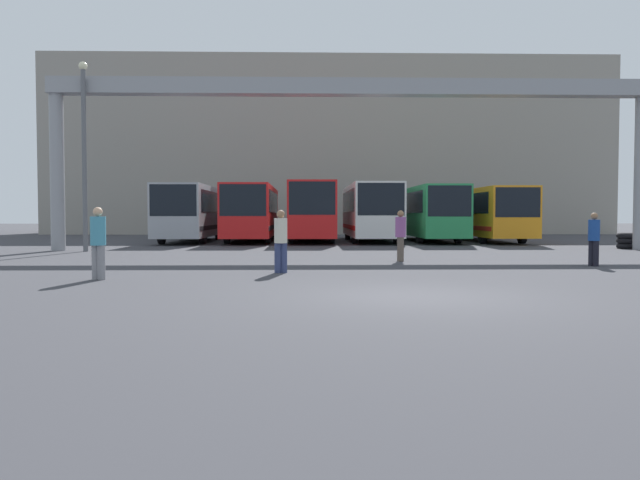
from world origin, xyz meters
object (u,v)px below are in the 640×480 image
(bus_slot_1, at_px, (252,210))
(pedestrian_mid_left, at_px, (594,238))
(bus_slot_2, at_px, (311,209))
(bus_slot_5, at_px, (486,211))
(bus_slot_0, at_px, (192,210))
(lamp_post, at_px, (84,149))
(pedestrian_near_left, at_px, (281,240))
(pedestrian_far_center, at_px, (98,241))
(pedestrian_mid_right, at_px, (401,234))
(bus_slot_3, at_px, (370,209))
(tire_stack, at_px, (628,241))
(bus_slot_4, at_px, (428,211))

(bus_slot_1, bearing_deg, pedestrian_mid_left, -56.83)
(bus_slot_2, height_order, bus_slot_5, bus_slot_2)
(bus_slot_0, relative_size, bus_slot_2, 0.93)
(lamp_post, bearing_deg, pedestrian_near_left, -49.07)
(bus_slot_0, relative_size, pedestrian_far_center, 5.95)
(pedestrian_mid_right, distance_m, pedestrian_mid_left, 5.98)
(bus_slot_1, height_order, bus_slot_3, bus_slot_3)
(bus_slot_1, xyz_separation_m, pedestrian_mid_right, (6.32, -16.09, -0.94))
(bus_slot_2, bearing_deg, tire_stack, -29.94)
(bus_slot_4, height_order, pedestrian_far_center, bus_slot_4)
(lamp_post, bearing_deg, bus_slot_5, 26.26)
(lamp_post, bearing_deg, bus_slot_2, 45.87)
(bus_slot_2, relative_size, pedestrian_far_center, 6.43)
(tire_stack, distance_m, lamp_post, 24.75)
(bus_slot_4, bearing_deg, pedestrian_far_center, -119.49)
(bus_slot_1, bearing_deg, pedestrian_far_center, -94.95)
(bus_slot_1, height_order, pedestrian_mid_left, bus_slot_1)
(bus_slot_4, bearing_deg, bus_slot_5, -1.65)
(pedestrian_near_left, relative_size, pedestrian_mid_left, 1.04)
(bus_slot_3, relative_size, pedestrian_mid_left, 6.41)
(bus_slot_4, xyz_separation_m, pedestrian_mid_right, (-4.09, -16.01, -0.91))
(pedestrian_near_left, bearing_deg, pedestrian_mid_right, -141.88)
(bus_slot_3, relative_size, bus_slot_5, 0.95)
(bus_slot_3, height_order, pedestrian_near_left, bus_slot_3)
(bus_slot_2, xyz_separation_m, lamp_post, (-9.75, -10.05, 2.45))
(pedestrian_mid_right, bearing_deg, bus_slot_0, -153.43)
(bus_slot_1, xyz_separation_m, pedestrian_mid_left, (11.91, -18.22, -0.98))
(bus_slot_3, xyz_separation_m, bus_slot_5, (6.94, 0.30, -0.12))
(bus_slot_0, bearing_deg, bus_slot_2, 3.40)
(bus_slot_5, xyz_separation_m, pedestrian_mid_left, (-1.97, -18.03, -0.90))
(bus_slot_2, bearing_deg, pedestrian_mid_left, -65.05)
(bus_slot_1, distance_m, bus_slot_5, 13.88)
(tire_stack, bearing_deg, lamp_post, -176.19)
(bus_slot_2, relative_size, tire_stack, 10.82)
(bus_slot_2, xyz_separation_m, bus_slot_3, (3.47, -0.40, -0.04))
(pedestrian_near_left, bearing_deg, pedestrian_far_center, 12.31)
(bus_slot_0, bearing_deg, bus_slot_5, 1.02)
(bus_slot_2, height_order, pedestrian_mid_left, bus_slot_2)
(bus_slot_2, xyz_separation_m, pedestrian_far_center, (-5.36, -21.75, -0.99))
(bus_slot_3, distance_m, bus_slot_5, 6.95)
(bus_slot_5, height_order, tire_stack, bus_slot_5)
(pedestrian_mid_right, xyz_separation_m, pedestrian_far_center, (-8.21, -5.74, 0.02))
(bus_slot_1, bearing_deg, pedestrian_near_left, -83.09)
(bus_slot_2, bearing_deg, lamp_post, -134.13)
(pedestrian_mid_left, bearing_deg, pedestrian_near_left, -105.59)
(bus_slot_5, relative_size, pedestrian_mid_right, 6.44)
(bus_slot_3, bearing_deg, bus_slot_1, 176.04)
(bus_slot_4, relative_size, pedestrian_near_left, 6.64)
(bus_slot_0, distance_m, bus_slot_4, 13.89)
(bus_slot_0, bearing_deg, tire_stack, -20.38)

